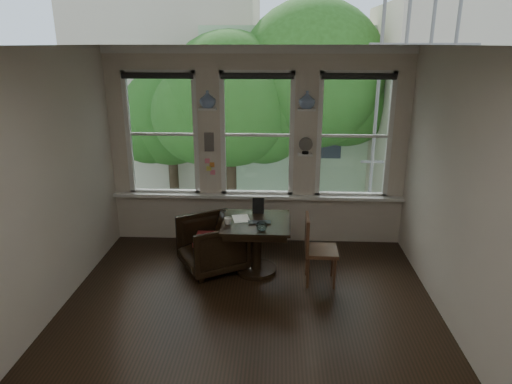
# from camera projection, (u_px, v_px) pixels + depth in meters

# --- Properties ---
(ground) EXTENTS (4.50, 4.50, 0.00)m
(ground) POSITION_uv_depth(u_px,v_px,m) (248.00, 317.00, 5.28)
(ground) COLOR black
(ground) RESTS_ON ground
(ceiling) EXTENTS (4.50, 4.50, 0.00)m
(ceiling) POSITION_uv_depth(u_px,v_px,m) (246.00, 45.00, 4.35)
(ceiling) COLOR silver
(ceiling) RESTS_ON ground
(wall_back) EXTENTS (4.50, 0.00, 4.50)m
(wall_back) POSITION_uv_depth(u_px,v_px,m) (257.00, 148.00, 6.95)
(wall_back) COLOR beige
(wall_back) RESTS_ON ground
(wall_front) EXTENTS (4.50, 0.00, 4.50)m
(wall_front) POSITION_uv_depth(u_px,v_px,m) (220.00, 315.00, 2.68)
(wall_front) COLOR beige
(wall_front) RESTS_ON ground
(wall_left) EXTENTS (0.00, 4.50, 4.50)m
(wall_left) POSITION_uv_depth(u_px,v_px,m) (40.00, 191.00, 4.92)
(wall_left) COLOR beige
(wall_left) RESTS_ON ground
(wall_right) EXTENTS (0.00, 4.50, 4.50)m
(wall_right) POSITION_uv_depth(u_px,v_px,m) (464.00, 198.00, 4.71)
(wall_right) COLOR beige
(wall_right) RESTS_ON ground
(window_left) EXTENTS (1.10, 0.12, 1.90)m
(window_left) POSITION_uv_depth(u_px,v_px,m) (163.00, 134.00, 6.96)
(window_left) COLOR white
(window_left) RESTS_ON ground
(window_center) EXTENTS (1.10, 0.12, 1.90)m
(window_center) POSITION_uv_depth(u_px,v_px,m) (257.00, 135.00, 6.89)
(window_center) COLOR white
(window_center) RESTS_ON ground
(window_right) EXTENTS (1.10, 0.12, 1.90)m
(window_right) POSITION_uv_depth(u_px,v_px,m) (354.00, 136.00, 6.82)
(window_right) COLOR white
(window_right) RESTS_ON ground
(shelf_left) EXTENTS (0.26, 0.16, 0.03)m
(shelf_left) POSITION_uv_depth(u_px,v_px,m) (208.00, 109.00, 6.71)
(shelf_left) COLOR white
(shelf_left) RESTS_ON ground
(shelf_right) EXTENTS (0.26, 0.16, 0.03)m
(shelf_right) POSITION_uv_depth(u_px,v_px,m) (307.00, 109.00, 6.64)
(shelf_right) COLOR white
(shelf_right) RESTS_ON ground
(intercom) EXTENTS (0.14, 0.06, 0.28)m
(intercom) POSITION_uv_depth(u_px,v_px,m) (209.00, 142.00, 6.89)
(intercom) COLOR #59544F
(intercom) RESTS_ON ground
(sticky_notes) EXTENTS (0.16, 0.01, 0.24)m
(sticky_notes) POSITION_uv_depth(u_px,v_px,m) (210.00, 164.00, 7.00)
(sticky_notes) COLOR pink
(sticky_notes) RESTS_ON ground
(desk_fan) EXTENTS (0.20, 0.20, 0.24)m
(desk_fan) POSITION_uv_depth(u_px,v_px,m) (305.00, 148.00, 6.79)
(desk_fan) COLOR #59544F
(desk_fan) RESTS_ON ground
(vase_left) EXTENTS (0.24, 0.24, 0.25)m
(vase_left) POSITION_uv_depth(u_px,v_px,m) (207.00, 99.00, 6.66)
(vase_left) COLOR white
(vase_left) RESTS_ON shelf_left
(vase_right) EXTENTS (0.24, 0.24, 0.25)m
(vase_right) POSITION_uv_depth(u_px,v_px,m) (307.00, 100.00, 6.59)
(vase_right) COLOR white
(vase_right) RESTS_ON shelf_right
(table) EXTENTS (0.90, 0.90, 0.75)m
(table) POSITION_uv_depth(u_px,v_px,m) (256.00, 247.00, 6.22)
(table) COLOR black
(table) RESTS_ON ground
(armchair_left) EXTENTS (1.10, 1.09, 0.74)m
(armchair_left) POSITION_uv_depth(u_px,v_px,m) (212.00, 244.00, 6.30)
(armchair_left) COLOR black
(armchair_left) RESTS_ON ground
(cushion_red) EXTENTS (0.45, 0.45, 0.06)m
(cushion_red) POSITION_uv_depth(u_px,v_px,m) (212.00, 239.00, 6.28)
(cushion_red) COLOR maroon
(cushion_red) RESTS_ON armchair_left
(side_chair_right) EXTENTS (0.43, 0.43, 0.92)m
(side_chair_right) POSITION_uv_depth(u_px,v_px,m) (321.00, 250.00, 5.92)
(side_chair_right) COLOR #3F1F16
(side_chair_right) RESTS_ON ground
(laptop) EXTENTS (0.31, 0.21, 0.02)m
(laptop) POSITION_uv_depth(u_px,v_px,m) (259.00, 224.00, 5.98)
(laptop) COLOR black
(laptop) RESTS_ON table
(mug) EXTENTS (0.10, 0.10, 0.09)m
(mug) POSITION_uv_depth(u_px,v_px,m) (228.00, 221.00, 5.99)
(mug) COLOR white
(mug) RESTS_ON table
(drinking_glass) EXTENTS (0.15, 0.15, 0.11)m
(drinking_glass) POSITION_uv_depth(u_px,v_px,m) (262.00, 227.00, 5.77)
(drinking_glass) COLOR white
(drinking_glass) RESTS_ON table
(tablet) EXTENTS (0.16, 0.08, 0.22)m
(tablet) POSITION_uv_depth(u_px,v_px,m) (258.00, 206.00, 6.36)
(tablet) COLOR black
(tablet) RESTS_ON table
(papers) EXTENTS (0.28, 0.34, 0.00)m
(papers) POSITION_uv_depth(u_px,v_px,m) (241.00, 219.00, 6.19)
(papers) COLOR silver
(papers) RESTS_ON table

